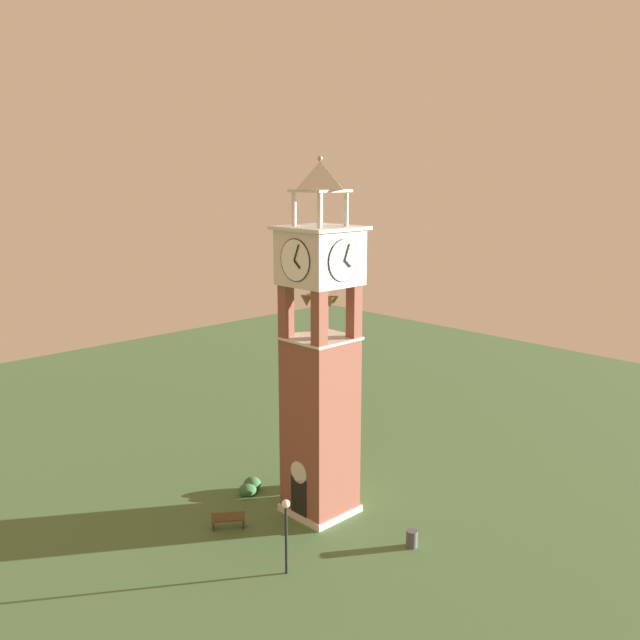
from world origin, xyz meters
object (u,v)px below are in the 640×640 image
clock_tower (320,371)px  lamp_post (286,522)px  trash_bin (412,539)px  park_bench (228,520)px

clock_tower → lamp_post: size_ratio=5.16×
lamp_post → trash_bin: size_ratio=4.25×
park_bench → trash_bin: park_bench is taller
lamp_post → trash_bin: (2.37, 5.54, -2.00)m
clock_tower → park_bench: (-1.74, -4.44, -6.89)m
clock_tower → park_bench: bearing=-111.4°
park_bench → trash_bin: (7.12, 5.10, -0.08)m
clock_tower → lamp_post: 7.59m
lamp_post → trash_bin: bearing=66.8°
lamp_post → trash_bin: 6.35m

